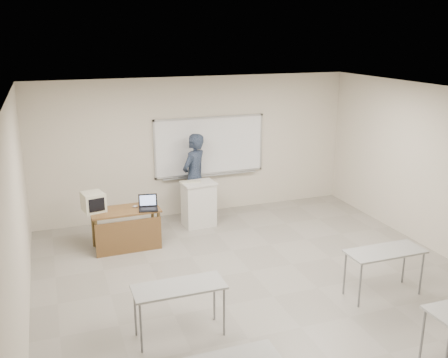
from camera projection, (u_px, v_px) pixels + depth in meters
name	position (u px, v px, depth m)	size (l,w,h in m)	color
floor	(273.00, 297.00, 7.62)	(7.00, 8.00, 0.01)	gray
whiteboard	(210.00, 147.00, 10.88)	(2.48, 0.10, 1.31)	white
student_desks	(321.00, 300.00, 6.21)	(4.40, 2.20, 0.73)	gray
instructor_desk	(127.00, 223.00, 9.14)	(1.25, 0.63, 0.75)	brown
podium	(199.00, 204.00, 10.31)	(0.67, 0.49, 0.93)	silver
crt_monitor	(93.00, 202.00, 9.05)	(0.38, 0.42, 0.36)	beige
laptop	(148.00, 206.00, 9.17)	(0.34, 0.32, 0.25)	black
mouse	(135.00, 206.00, 9.27)	(0.10, 0.06, 0.04)	#ABACB3
keyboard	(190.00, 182.00, 10.18)	(0.42, 0.14, 0.02)	beige
presenter	(194.00, 177.00, 10.61)	(0.68, 0.45, 1.86)	black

